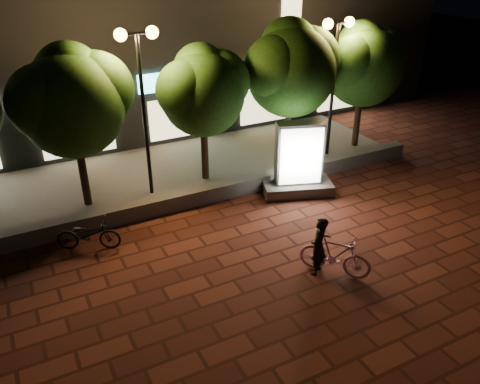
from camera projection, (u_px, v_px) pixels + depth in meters
ground at (273, 268)px, 12.22m from camera, size 80.00×80.00×0.00m
retaining_wall at (209, 193)px, 15.24m from camera, size 16.00×0.45×0.50m
sidewalk at (181, 169)px, 17.31m from camera, size 16.00×5.00×0.08m
building_block at (118, 3)px, 20.08m from camera, size 28.00×8.12×11.30m
tree_left at (72, 98)px, 13.50m from camera, size 3.60×3.00×4.89m
tree_mid at (203, 88)px, 15.22m from camera, size 3.24×2.70×4.50m
tree_right at (292, 66)px, 16.39m from camera, size 3.72×3.10×5.07m
tree_far_right at (364, 62)px, 17.77m from camera, size 3.48×2.90×4.76m
street_lamp_left at (140, 71)px, 13.81m from camera, size 1.26×0.36×5.18m
street_lamp_right at (336, 53)px, 16.69m from camera, size 1.26×0.36×4.98m
ad_kiosk at (298, 165)px, 15.39m from camera, size 2.47×1.78×2.41m
scooter_pink at (335, 255)px, 11.78m from camera, size 1.54×1.69×1.08m
rider at (318, 246)px, 11.69m from camera, size 0.68×0.64×1.57m
scooter_parked at (88, 234)px, 12.77m from camera, size 1.79×1.26×0.89m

